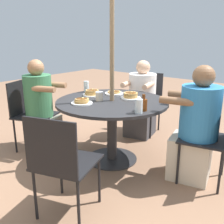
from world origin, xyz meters
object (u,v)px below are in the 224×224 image
at_px(patio_chair_east, 29,110).
at_px(diner_east, 41,110).
at_px(coffee_cup, 99,96).
at_px(patio_chair_north, 146,98).
at_px(syrup_bottle, 143,104).
at_px(patio_chair_west, 214,134).
at_px(pancake_plate_d, 82,102).
at_px(diner_north, 141,103).
at_px(pancake_plate_b, 92,93).
at_px(diner_west, 195,130).
at_px(pancake_plate_c, 114,93).
at_px(pancake_plate_a, 131,96).
at_px(drinking_glass_a, 86,87).
at_px(patio_chair_south, 61,160).
at_px(patio_table, 112,111).
at_px(drinking_glass_b, 139,106).

bearing_deg(patio_chair_east, diner_east, 90.00).
bearing_deg(coffee_cup, patio_chair_north, -83.98).
relative_size(patio_chair_north, diner_east, 0.77).
bearing_deg(patio_chair_north, syrup_bottle, 108.97).
distance_m(patio_chair_north, syrup_bottle, 1.43).
bearing_deg(patio_chair_west, coffee_cup, 93.03).
height_order(pancake_plate_d, coffee_cup, coffee_cup).
relative_size(diner_north, pancake_plate_b, 4.74).
height_order(diner_east, syrup_bottle, diner_east).
bearing_deg(diner_west, patio_chair_west, -90.00).
distance_m(diner_east, pancake_plate_c, 0.94).
bearing_deg(pancake_plate_b, pancake_plate_d, 117.34).
distance_m(patio_chair_north, diner_west, 1.44).
bearing_deg(pancake_plate_a, syrup_bottle, 139.58).
height_order(pancake_plate_a, syrup_bottle, syrup_bottle).
xyz_separation_m(patio_chair_west, pancake_plate_c, (1.27, -0.03, 0.23)).
bearing_deg(diner_north, drinking_glass_a, 52.92).
bearing_deg(diner_east, diner_west, 85.45).
bearing_deg(patio_chair_east, pancake_plate_d, 74.52).
xyz_separation_m(diner_west, coffee_cup, (1.02, 0.29, 0.25)).
height_order(patio_chair_west, pancake_plate_b, patio_chair_west).
height_order(diner_north, patio_chair_east, diner_north).
height_order(patio_chair_south, pancake_plate_d, patio_chair_south).
bearing_deg(diner_east, pancake_plate_a, 97.86).
relative_size(diner_north, syrup_bottle, 6.65).
distance_m(patio_chair_north, patio_chair_east, 1.69).
relative_size(diner_east, patio_chair_west, 1.31).
bearing_deg(patio_table, pancake_plate_d, 62.93).
bearing_deg(pancake_plate_c, patio_table, 124.87).
bearing_deg(diner_west, patio_table, 90.00).
bearing_deg(coffee_cup, pancake_plate_d, 77.04).
bearing_deg(pancake_plate_a, coffee_cup, 53.95).
bearing_deg(patio_table, diner_east, 21.72).
bearing_deg(syrup_bottle, patio_chair_south, 81.63).
relative_size(diner_north, patio_chair_east, 1.23).
distance_m(diner_west, pancake_plate_a, 0.83).
xyz_separation_m(pancake_plate_c, coffee_cup, (-0.08, 0.37, 0.03)).
bearing_deg(pancake_plate_b, patio_chair_north, -95.89).
bearing_deg(patio_chair_north, patio_chair_west, 135.22).
bearing_deg(patio_chair_west, pancake_plate_d, 101.54).
height_order(patio_chair_north, patio_chair_east, same).
bearing_deg(diner_west, patio_chair_south, 143.56).
bearing_deg(patio_table, diner_north, -77.83).
bearing_deg(pancake_plate_c, diner_east, 42.66).
bearing_deg(coffee_cup, drinking_glass_b, 168.63).
height_order(pancake_plate_d, syrup_bottle, syrup_bottle).
xyz_separation_m(diner_west, pancake_plate_c, (1.10, -0.07, 0.21)).
bearing_deg(diner_north, pancake_plate_b, 68.33).
relative_size(pancake_plate_b, pancake_plate_c, 1.00).
xyz_separation_m(pancake_plate_c, drinking_glass_b, (-0.69, 0.49, 0.05)).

